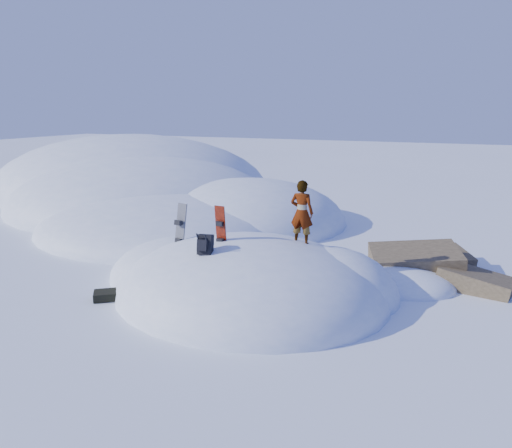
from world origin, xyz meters
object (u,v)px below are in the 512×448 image
at_px(snowboard_dark, 180,234).
at_px(backpack, 205,244).
at_px(person, 302,213).
at_px(snowboard_red, 221,234).

xyz_separation_m(snowboard_dark, backpack, (1.48, -1.22, 0.18)).
xyz_separation_m(snowboard_dark, person, (3.19, 0.62, 0.72)).
bearing_deg(person, snowboard_dark, 13.33).
relative_size(snowboard_red, person, 0.89).
height_order(snowboard_dark, backpack, snowboard_dark).
distance_m(snowboard_dark, person, 3.33).
xyz_separation_m(snowboard_red, backpack, (0.01, -0.79, -0.06)).
height_order(snowboard_red, person, person).
distance_m(snowboard_red, person, 2.07).
bearing_deg(snowboard_dark, backpack, -27.42).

